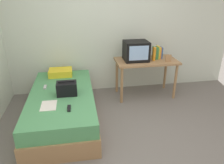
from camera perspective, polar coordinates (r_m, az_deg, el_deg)
name	(u,v)px	position (r m, az deg, el deg)	size (l,w,h in m)	color
ground_plane	(132,149)	(2.98, 5.30, -17.42)	(8.00, 8.00, 0.00)	slate
wall_back	(108,26)	(4.26, -1.02, 14.74)	(5.20, 0.10, 2.60)	silver
bed	(63,106)	(3.51, -13.10, -6.35)	(1.00, 2.00, 0.48)	#9E754C
desk	(146,65)	(4.11, 9.14, 4.65)	(1.16, 0.60, 0.73)	#9E754C
tv	(136,51)	(3.99, 6.47, 8.32)	(0.44, 0.39, 0.36)	black
water_bottle	(154,54)	(4.04, 11.28, 7.45)	(0.06, 0.06, 0.26)	orange
book_row	(157,53)	(4.20, 12.14, 7.74)	(0.16, 0.17, 0.23)	#337F47
picture_frame	(168,58)	(4.06, 14.90, 6.22)	(0.11, 0.02, 0.13)	#9E754C
pillow	(61,72)	(4.06, -13.68, 2.53)	(0.42, 0.31, 0.12)	yellow
handbag	(67,88)	(3.27, -12.06, -1.70)	(0.30, 0.20, 0.23)	black
magazine	(49,106)	(3.06, -16.68, -6.09)	(0.21, 0.29, 0.01)	white
remote_dark	(69,108)	(2.91, -11.49, -6.94)	(0.04, 0.16, 0.02)	black
remote_silver	(45,87)	(3.63, -17.56, -1.30)	(0.04, 0.14, 0.02)	#B7B7BC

